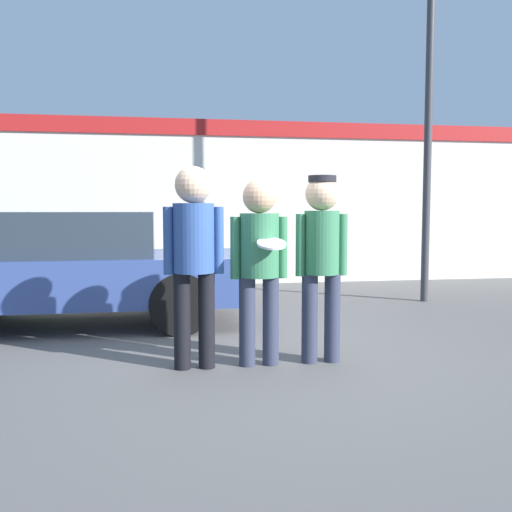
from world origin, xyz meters
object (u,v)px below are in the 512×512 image
Objects in this scene: person_left at (194,247)px; person_right at (322,251)px; person_middle_with_frisbee at (259,255)px; parked_car_near at (70,267)px; street_lamp at (444,61)px; shrub at (15,257)px.

person_left reaches higher than person_right.
parked_car_near is at bearing 131.61° from person_middle_with_frisbee.
street_lamp reaches higher than person_right.
person_left is 1.04× the size of person_right.
street_lamp is (4.04, 3.23, 2.61)m from person_left.
person_left is 0.60m from person_middle_with_frisbee.
person_left is at bearing -141.31° from street_lamp.
person_left is 5.75m from shrub.
person_right is at bearing -52.33° from shrub.
person_left is 1.06× the size of person_middle_with_frisbee.
person_right is 3.43m from parked_car_near.
person_right is at bearing 0.67° from person_left.
person_left is at bearing -61.84° from shrub.
person_right is (1.19, 0.01, -0.05)m from person_left.
shrub is at bearing 118.16° from person_left.
street_lamp is at bearing 48.46° from person_right.
person_middle_with_frisbee is at bearing -136.85° from street_lamp.
person_middle_with_frisbee is 3.01m from parked_car_near.
street_lamp is (3.44, 3.23, 2.69)m from person_middle_with_frisbee.
person_middle_with_frisbee is at bearing -56.84° from shrub.
parked_car_near is (-2.58, 2.23, -0.33)m from person_right.
shrub is at bearing 114.99° from parked_car_near.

